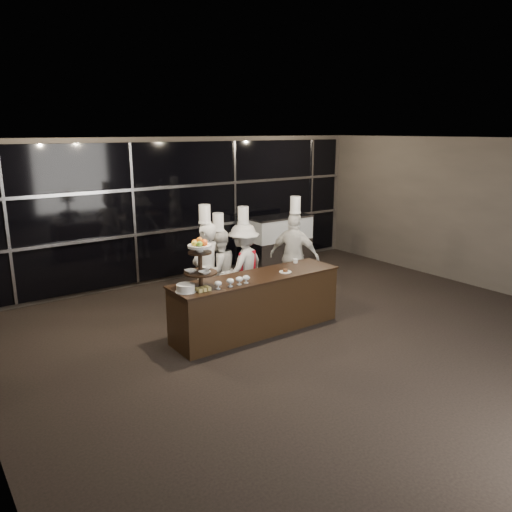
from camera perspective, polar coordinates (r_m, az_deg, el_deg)
room at (r=6.84m, az=11.90°, el=0.08°), size 10.00×10.00×10.00m
window_wall at (r=10.73m, az=-7.89°, el=5.33°), size 8.60×0.10×2.80m
buffet_counter at (r=7.94m, az=0.09°, el=-5.44°), size 2.84×0.74×0.92m
display_stand at (r=7.17m, az=-6.41°, el=-0.39°), size 0.48×0.48×0.74m
compotes at (r=7.29m, az=-2.58°, el=-2.82°), size 0.60×0.11×0.12m
layer_cake at (r=7.10m, az=-8.05°, el=-3.65°), size 0.30×0.30×0.11m
pastry_squares at (r=7.11m, az=-6.06°, el=-3.78°), size 0.20×0.13×0.05m
small_plate at (r=8.00m, az=3.38°, el=-1.76°), size 0.20×0.20×0.05m
chef_cup at (r=8.57m, az=4.53°, el=-0.57°), size 0.08×0.08×0.07m
display_case at (r=11.44m, az=2.70°, el=1.84°), size 1.49×0.65×1.24m
chef_a at (r=8.43m, az=-5.73°, el=-1.54°), size 0.71×0.59×1.95m
chef_b at (r=8.81m, az=-4.25°, el=-1.57°), size 0.75×0.61×1.75m
chef_c at (r=8.92m, az=-1.43°, el=-1.07°), size 1.14×0.92×1.84m
chef_d at (r=9.36m, az=4.40°, el=0.04°), size 0.82×1.05×1.96m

